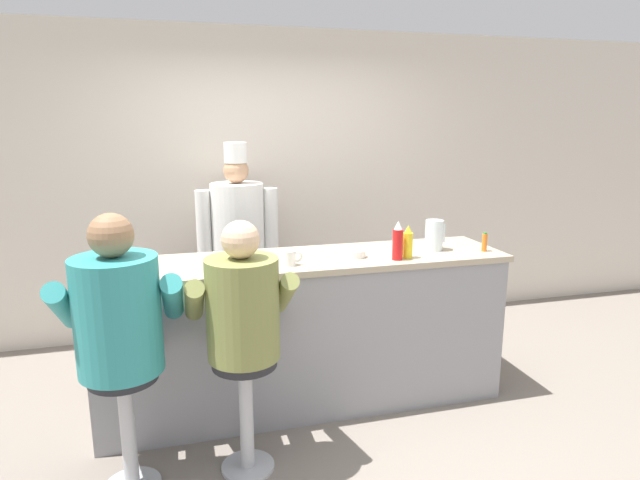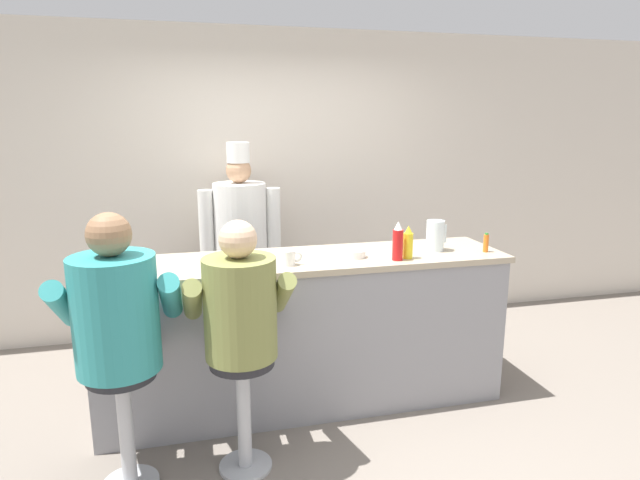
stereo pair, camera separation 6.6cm
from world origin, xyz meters
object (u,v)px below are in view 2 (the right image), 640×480
Objects in this scene: breakfast_plate at (247,258)px; diner_seated_olive at (240,316)px; cook_in_whites_near at (241,237)px; coffee_mug_white at (289,258)px; ketchup_bottle_red at (398,242)px; coffee_mug_blue at (138,265)px; diner_seated_teal at (117,320)px; mustard_bottle_yellow at (408,243)px; water_pitcher_clear at (435,236)px; hot_sauce_bottle_orange at (486,243)px; cereal_bowl at (356,254)px.

breakfast_plate is 0.65m from diner_seated_olive.
breakfast_plate is at bearing -93.50° from cook_in_whites_near.
ketchup_bottle_red is at bearing -3.76° from coffee_mug_white.
coffee_mug_blue is at bearing -169.20° from breakfast_plate.
diner_seated_teal is at bearing -166.82° from ketchup_bottle_red.
diner_seated_teal is at bearing -139.71° from breakfast_plate.
mustard_bottle_yellow is at bearing -1.55° from coffee_mug_white.
mustard_bottle_yellow is 1.53× the size of coffee_mug_blue.
hot_sauce_bottle_orange is at bearing -21.17° from water_pitcher_clear.
coffee_mug_white is 0.07× the size of cook_in_whites_near.
hot_sauce_bottle_orange is at bearing -6.03° from breakfast_plate.
mustard_bottle_yellow is 0.31m from water_pitcher_clear.
coffee_mug_white is at bearing -169.16° from cereal_bowl.
breakfast_plate is at bearing 79.71° from diner_seated_olive.
water_pitcher_clear is 1.06m from coffee_mug_white.
ketchup_bottle_red is 1.96× the size of coffee_mug_white.
coffee_mug_white is at bearing 51.13° from diner_seated_olive.
hot_sauce_bottle_orange is at bearing 14.70° from diner_seated_olive.
mustard_bottle_yellow is 0.80× the size of breakfast_plate.
cereal_bowl is (-0.32, 0.11, -0.08)m from mustard_bottle_yellow.
cereal_bowl is (-0.24, 0.13, -0.09)m from ketchup_bottle_red.
hot_sauce_bottle_orange is 1.62m from breakfast_plate.
cereal_bowl is at bearing 150.83° from ketchup_bottle_red.
cereal_bowl is at bearing -175.45° from water_pitcher_clear.
diner_seated_teal reaches higher than hot_sauce_bottle_orange.
cereal_bowl is 0.08× the size of cook_in_whites_near.
hot_sauce_bottle_orange is at bearing -4.82° from cereal_bowl.
cook_in_whites_near is at bearing 86.50° from breakfast_plate.
water_pitcher_clear is at bearing -42.71° from cook_in_whites_near.
ketchup_bottle_red is at bearing 20.53° from diner_seated_olive.
mustard_bottle_yellow is 0.15× the size of diner_seated_teal.
mustard_bottle_yellow is 0.59m from hot_sauce_bottle_orange.
cook_in_whites_near is (0.80, 1.70, 0.03)m from diner_seated_teal.
coffee_mug_blue is 0.10× the size of diner_seated_teal.
ketchup_bottle_red reaches higher than hot_sauce_bottle_orange.
coffee_mug_blue is (-1.36, -0.03, 0.02)m from cereal_bowl.
hot_sauce_bottle_orange is 1.79m from diner_seated_olive.
diner_seated_teal is at bearing -155.78° from coffee_mug_white.
ketchup_bottle_red reaches higher than breakfast_plate.
cook_in_whites_near reaches higher than diner_seated_teal.
breakfast_plate is 0.18× the size of diner_seated_teal.
mustard_bottle_yellow is 0.15× the size of diner_seated_olive.
cook_in_whites_near is at bearing 118.33° from cereal_bowl.
ketchup_bottle_red is at bearing -13.58° from breakfast_plate.
cook_in_whites_near reaches higher than mustard_bottle_yellow.
cook_in_whites_near is (-0.87, 1.31, -0.19)m from ketchup_bottle_red.
cook_in_whites_near reaches higher than cereal_bowl.
coffee_mug_white is (-0.46, -0.09, 0.02)m from cereal_bowl.
coffee_mug_white is (0.90, -0.06, 0.00)m from coffee_mug_blue.
ketchup_bottle_red is at bearing 13.18° from diner_seated_teal.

